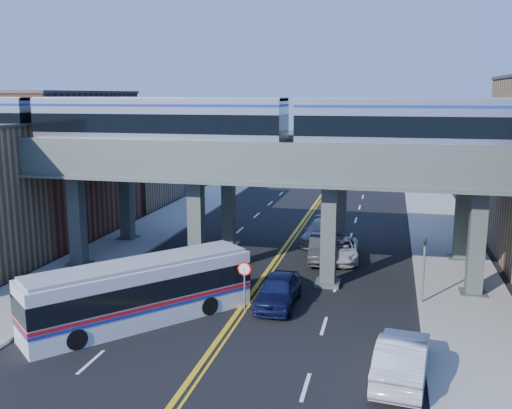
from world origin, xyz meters
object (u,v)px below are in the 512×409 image
at_px(transit_train, 159,123).
at_px(stop_sign, 245,278).
at_px(car_lane_c, 340,250).
at_px(car_parked_curb, 402,358).
at_px(car_lane_b, 323,248).
at_px(car_lane_a, 278,290).
at_px(transit_bus, 141,293).
at_px(car_lane_d, 321,232).
at_px(traffic_signal, 424,263).

height_order(transit_train, stop_sign, transit_train).
distance_m(car_lane_c, car_parked_curb, 16.30).
bearing_deg(car_lane_b, transit_train, -156.89).
xyz_separation_m(car_lane_a, car_lane_c, (2.43, 9.18, -0.12)).
relative_size(stop_sign, car_lane_a, 0.54).
height_order(stop_sign, transit_bus, transit_bus).
relative_size(car_lane_b, car_lane_d, 0.91).
distance_m(car_lane_a, car_lane_c, 9.49).
xyz_separation_m(stop_sign, car_lane_c, (3.96, 10.35, -1.05)).
distance_m(transit_train, traffic_signal, 17.02).
relative_size(transit_train, car_lane_a, 9.63).
bearing_deg(car_lane_c, car_parked_curb, -80.08).
bearing_deg(transit_bus, car_lane_c, 7.08).
relative_size(transit_bus, car_lane_c, 1.99).
bearing_deg(car_parked_curb, stop_sign, -29.32).
bearing_deg(traffic_signal, car_parked_curb, -97.75).
bearing_deg(car_lane_d, car_lane_c, -62.47).
bearing_deg(car_lane_a, car_lane_c, 74.90).
height_order(traffic_signal, car_lane_c, traffic_signal).
relative_size(traffic_signal, car_lane_d, 0.73).
relative_size(transit_train, stop_sign, 17.82).
bearing_deg(car_lane_a, car_lane_d, 87.06).
bearing_deg(car_parked_curb, traffic_signal, -91.68).
height_order(stop_sign, car_lane_c, stop_sign).
distance_m(transit_train, car_lane_c, 14.53).
distance_m(transit_train, car_lane_a, 12.26).
bearing_deg(car_lane_b, car_lane_c, 10.23).
bearing_deg(car_lane_c, traffic_signal, -59.60).
bearing_deg(transit_train, car_lane_d, 47.92).
relative_size(transit_train, car_lane_d, 8.35).
bearing_deg(car_lane_b, transit_bus, -125.50).
bearing_deg(car_lane_b, car_parked_curb, -77.62).
xyz_separation_m(car_lane_c, car_lane_d, (-1.80, 4.25, 0.10)).
bearing_deg(car_lane_d, transit_train, -127.58).
height_order(transit_bus, car_lane_a, transit_bus).
height_order(stop_sign, traffic_signal, traffic_signal).
bearing_deg(car_lane_a, stop_sign, -142.76).
height_order(stop_sign, car_lane_a, stop_sign).
xyz_separation_m(stop_sign, car_lane_a, (1.53, 1.17, -0.93)).
height_order(traffic_signal, car_lane_b, traffic_signal).
distance_m(transit_bus, car_parked_curb, 12.64).
xyz_separation_m(transit_bus, car_lane_c, (8.50, 12.92, -0.78)).
bearing_deg(car_parked_curb, transit_bus, -7.37).
distance_m(stop_sign, car_lane_d, 14.78).
distance_m(transit_train, stop_sign, 11.11).
distance_m(traffic_signal, car_parked_curb, 8.69).
bearing_deg(car_lane_d, stop_sign, -93.90).
relative_size(stop_sign, car_lane_b, 0.52).
bearing_deg(car_parked_curb, car_lane_b, -66.29).
distance_m(stop_sign, transit_bus, 5.22).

